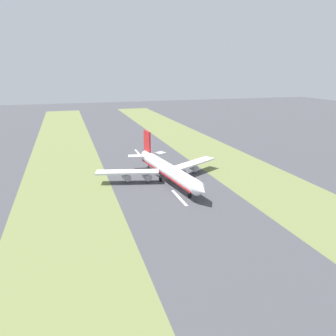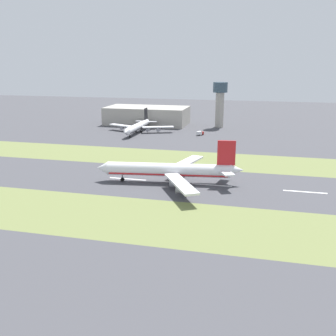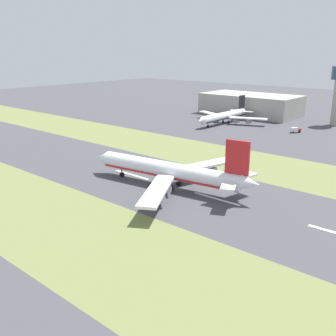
% 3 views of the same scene
% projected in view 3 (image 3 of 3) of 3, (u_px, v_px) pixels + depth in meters
% --- Properties ---
extents(ground_plane, '(800.00, 800.00, 0.00)m').
position_uv_depth(ground_plane, '(180.00, 188.00, 139.27)').
color(ground_plane, '#424247').
extents(grass_median_west, '(40.00, 600.00, 0.01)m').
position_uv_depth(grass_median_west, '(76.00, 231.00, 106.65)').
color(grass_median_west, olive).
rests_on(grass_median_west, ground).
extents(grass_median_east, '(40.00, 600.00, 0.01)m').
position_uv_depth(grass_median_east, '(245.00, 162.00, 171.90)').
color(grass_median_east, olive).
rests_on(grass_median_east, ground).
extents(centreline_dash_mid, '(1.20, 18.00, 0.01)m').
position_uv_depth(centreline_dash_mid, '(217.00, 199.00, 129.56)').
color(centreline_dash_mid, silver).
rests_on(centreline_dash_mid, ground).
extents(centreline_dash_far, '(1.20, 18.00, 0.01)m').
position_uv_depth(centreline_dash_far, '(132.00, 175.00, 154.56)').
color(centreline_dash_far, silver).
rests_on(centreline_dash_far, ground).
extents(airplane_main_jet, '(63.55, 67.13, 20.20)m').
position_uv_depth(airplane_main_jet, '(173.00, 172.00, 138.33)').
color(airplane_main_jet, white).
rests_on(airplane_main_jet, ground).
extents(terminal_building, '(36.00, 70.70, 15.20)m').
position_uv_depth(terminal_building, '(250.00, 105.00, 294.85)').
color(terminal_building, '#A39E93').
rests_on(terminal_building, ground).
extents(airplane_parked_apron, '(56.21, 53.76, 16.93)m').
position_uv_depth(airplane_parked_apron, '(225.00, 116.00, 260.43)').
color(airplane_parked_apron, white).
rests_on(airplane_parked_apron, ground).
extents(service_truck, '(6.18, 5.23, 3.10)m').
position_uv_depth(service_truck, '(295.00, 130.00, 232.00)').
color(service_truck, '#B2231E').
rests_on(service_truck, ground).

